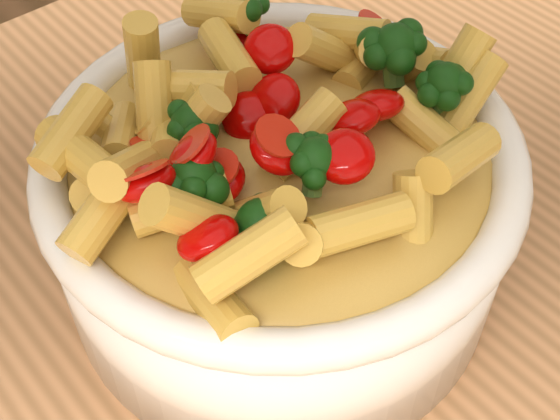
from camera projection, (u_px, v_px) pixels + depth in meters
serving_bowl at (280, 208)px, 0.45m from camera, size 0.26×0.26×0.11m
pasta_salad at (280, 116)px, 0.39m from camera, size 0.21×0.21×0.05m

